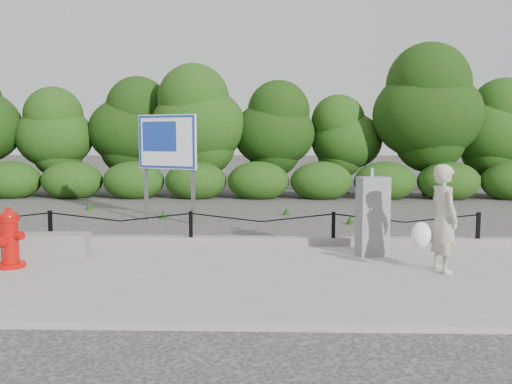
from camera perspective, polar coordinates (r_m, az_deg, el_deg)
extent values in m
plane|color=#2D2B28|center=(9.68, -6.85, -6.00)|extent=(90.00, 90.00, 0.00)
cube|color=gray|center=(7.75, -9.05, -8.77)|extent=(14.00, 4.00, 0.08)
cube|color=slate|center=(9.70, -6.82, -5.07)|extent=(14.00, 0.22, 0.14)
cube|color=black|center=(10.28, -20.82, -3.50)|extent=(0.06, 0.06, 0.60)
cube|color=black|center=(9.61, -6.88, -3.78)|extent=(0.06, 0.06, 0.60)
cube|color=black|center=(9.56, 8.14, -3.85)|extent=(0.06, 0.06, 0.60)
cube|color=black|center=(10.16, 22.33, -3.66)|extent=(0.06, 0.06, 0.60)
cylinder|color=black|center=(9.83, -14.12, -2.40)|extent=(2.50, 0.02, 0.02)
cylinder|color=black|center=(9.47, 0.62, -2.54)|extent=(2.50, 0.02, 0.02)
cylinder|color=black|center=(9.75, 15.49, -2.51)|extent=(2.50, 0.02, 0.02)
cylinder|color=black|center=(19.83, -20.34, 2.39)|extent=(0.18, 0.18, 1.77)
ellipsoid|color=#285313|center=(19.80, -20.47, 5.96)|extent=(2.62, 2.26, 2.83)
cylinder|color=black|center=(19.42, -13.04, 2.81)|extent=(0.18, 0.18, 1.96)
ellipsoid|color=#285313|center=(19.40, -13.14, 6.85)|extent=(2.89, 2.50, 3.13)
cylinder|color=black|center=(18.15, -6.02, 2.97)|extent=(0.18, 0.18, 2.11)
ellipsoid|color=#285313|center=(18.13, -6.08, 7.64)|extent=(3.13, 2.70, 3.38)
cylinder|color=black|center=(18.39, 1.90, 2.66)|extent=(0.18, 0.18, 1.87)
ellipsoid|color=#285313|center=(18.36, 1.91, 6.73)|extent=(2.76, 2.39, 2.99)
cylinder|color=black|center=(18.98, 9.47, 2.35)|extent=(0.18, 0.18, 1.65)
ellipsoid|color=#285313|center=(18.94, 9.53, 5.83)|extent=(2.44, 2.11, 2.64)
cylinder|color=black|center=(18.68, 17.45, 3.29)|extent=(0.18, 0.18, 2.42)
ellipsoid|color=#285313|center=(18.69, 17.62, 8.49)|extent=(3.59, 3.10, 3.88)
cylinder|color=black|center=(19.82, 23.53, 2.44)|extent=(0.18, 0.18, 1.89)
ellipsoid|color=#285313|center=(19.79, 23.69, 6.27)|extent=(2.80, 2.42, 3.03)
cylinder|color=#BB0C07|center=(8.77, -24.39, -7.00)|extent=(0.51, 0.51, 0.07)
cylinder|color=#BB0C07|center=(8.70, -24.49, -4.79)|extent=(0.31, 0.31, 0.62)
cylinder|color=#BB0C07|center=(8.65, -24.59, -2.63)|extent=(0.37, 0.37, 0.06)
ellipsoid|color=#BB0C07|center=(8.64, -24.60, -2.41)|extent=(0.33, 0.33, 0.20)
cylinder|color=#BB0C07|center=(8.63, -24.63, -1.69)|extent=(0.09, 0.09, 0.06)
cylinder|color=#BB0C07|center=(8.80, -25.34, -4.03)|extent=(0.15, 0.15, 0.13)
cylinder|color=#BB0C07|center=(8.57, -23.68, -4.22)|extent=(0.15, 0.15, 0.13)
cylinder|color=#BB0C07|center=(8.56, -25.33, -4.76)|extent=(0.20, 0.18, 0.17)
cylinder|color=slate|center=(8.59, -25.12, -5.34)|extent=(0.01, 0.06, 0.13)
imported|color=#AEA995|center=(8.07, 19.14, -2.62)|extent=(0.48, 0.62, 1.52)
ellipsoid|color=white|center=(7.86, 16.98, -4.34)|extent=(0.27, 0.21, 0.37)
cube|color=slate|center=(9.26, -20.70, -5.24)|extent=(1.16, 0.47, 0.37)
cube|color=gray|center=(8.86, 12.18, -2.52)|extent=(0.54, 0.40, 1.27)
cube|color=slate|center=(9.02, 11.98, -1.95)|extent=(0.06, 0.06, 1.40)
cube|color=slate|center=(12.98, -11.53, 2.48)|extent=(0.10, 0.10, 2.47)
cube|color=slate|center=(12.24, -6.67, 2.36)|extent=(0.10, 0.10, 2.47)
cube|color=white|center=(12.54, -9.35, 5.23)|extent=(1.43, 0.67, 1.24)
cube|color=#15369D|center=(12.51, -9.43, 5.23)|extent=(1.39, 0.62, 1.20)
cube|color=#15369D|center=(12.61, -10.16, 5.78)|extent=(0.85, 0.38, 0.68)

